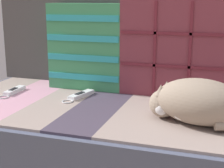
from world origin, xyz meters
TOP-DOWN VIEW (x-y plane):
  - couch at (-0.00, 0.13)m, footprint 1.78×0.84m
  - sofa_backrest at (0.00, 0.48)m, footprint 1.75×0.14m
  - throw_pillow_quilted at (0.07, 0.33)m, footprint 0.47×0.14m
  - throw_pillow_striped at (-0.35, 0.33)m, footprint 0.37×0.14m
  - sleeping_cat at (0.21, -0.02)m, footprint 0.38×0.26m
  - game_remote_near at (-0.31, 0.16)m, footprint 0.09×0.20m
  - game_remote_far at (-0.64, 0.13)m, footprint 0.05×0.19m

SIDE VIEW (x-z plane):
  - couch at x=0.00m, z-range 0.00..0.37m
  - game_remote_far at x=-0.64m, z-range 0.37..0.39m
  - game_remote_near at x=-0.31m, z-range 0.37..0.39m
  - sleeping_cat at x=0.21m, z-range 0.37..0.53m
  - throw_pillow_striped at x=-0.35m, z-range 0.37..0.78m
  - throw_pillow_quilted at x=0.07m, z-range 0.37..0.80m
  - sofa_backrest at x=0.00m, z-range 0.37..0.93m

